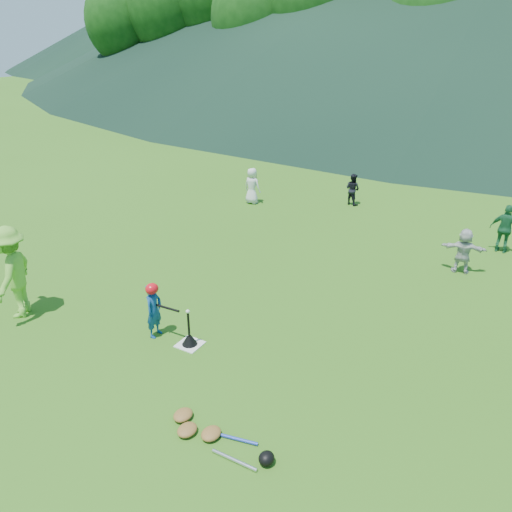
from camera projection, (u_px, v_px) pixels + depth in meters
The scene contains 13 objects.
ground at pixel (190, 345), 9.55m from camera, with size 120.00×120.00×0.00m, color #316316.
home_plate at pixel (190, 344), 9.55m from camera, with size 0.45×0.45×0.02m, color silver.
baseball at pixel (188, 311), 9.25m from camera, with size 0.08×0.08×0.08m, color white.
batter_child at pixel (154, 311), 9.64m from camera, with size 0.41×0.27×1.11m, color navy.
adult_coach at pixel (12, 272), 10.19m from camera, with size 1.27×0.73×1.97m, color #6EB936.
fielder_a at pixel (252, 186), 17.24m from camera, with size 0.61×0.40×1.24m, color silver.
fielder_b at pixel (353, 189), 17.14m from camera, with size 0.53×0.41×1.08m, color black.
fielder_c at pixel (505, 229), 13.34m from camera, with size 0.78×0.32×1.33m, color #1D6138.
fielder_d at pixel (464, 251), 12.23m from camera, with size 1.06×0.34×1.15m, color #B9B9B9.
batting_tee at pixel (190, 339), 9.50m from camera, with size 0.30×0.30×0.68m.
batter_gear at pixel (153, 290), 9.44m from camera, with size 0.73×0.26×0.47m.
equipment_pile at pixel (211, 434), 7.34m from camera, with size 1.80×0.56×0.19m.
outfield_fence at pixel (462, 116), 31.28m from camera, with size 70.07×0.08×1.33m.
Camera 1 is at (5.16, -6.26, 5.47)m, focal length 35.00 mm.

